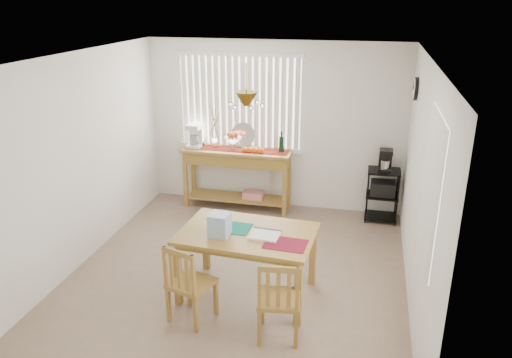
% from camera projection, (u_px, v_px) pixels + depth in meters
% --- Properties ---
extents(ground, '(4.00, 4.50, 0.01)m').
position_uv_depth(ground, '(238.00, 274.00, 6.12)').
color(ground, gray).
extents(room_shell, '(4.20, 4.70, 2.70)m').
position_uv_depth(room_shell, '(237.00, 141.00, 5.54)').
color(room_shell, white).
rests_on(room_shell, ground).
extents(sideboard, '(1.70, 0.48, 0.96)m').
position_uv_depth(sideboard, '(238.00, 164.00, 7.80)').
color(sideboard, olive).
rests_on(sideboard, ground).
extents(sideboard_items, '(1.62, 0.41, 0.73)m').
position_uv_depth(sideboard_items, '(221.00, 139.00, 7.74)').
color(sideboard_items, maroon).
rests_on(sideboard_items, sideboard).
extents(wire_cart, '(0.47, 0.37, 0.80)m').
position_uv_depth(wire_cart, '(383.00, 190.00, 7.42)').
color(wire_cart, black).
rests_on(wire_cart, ground).
extents(cart_items, '(0.19, 0.22, 0.33)m').
position_uv_depth(cart_items, '(385.00, 160.00, 7.26)').
color(cart_items, black).
rests_on(cart_items, wire_cart).
extents(dining_table, '(1.51, 1.03, 0.78)m').
position_uv_depth(dining_table, '(247.00, 239.00, 5.48)').
color(dining_table, olive).
rests_on(dining_table, ground).
extents(table_items, '(1.12, 0.59, 0.25)m').
position_uv_depth(table_items, '(231.00, 227.00, 5.34)').
color(table_items, '#147661').
rests_on(table_items, dining_table).
extents(chair_left, '(0.51, 0.51, 0.88)m').
position_uv_depth(chair_left, '(189.00, 284.00, 5.11)').
color(chair_left, olive).
rests_on(chair_left, ground).
extents(chair_right, '(0.46, 0.46, 0.89)m').
position_uv_depth(chair_right, '(279.00, 300.00, 4.83)').
color(chair_right, olive).
rests_on(chair_right, ground).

